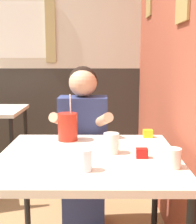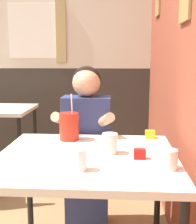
# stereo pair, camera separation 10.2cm
# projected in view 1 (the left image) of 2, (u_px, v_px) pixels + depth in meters

# --- Properties ---
(brick_wall_right) EXTENTS (0.08, 4.52, 2.70)m
(brick_wall_right) POSITION_uv_depth(u_px,v_px,m) (164.00, 43.00, 2.50)
(brick_wall_right) COLOR brown
(brick_wall_right) RESTS_ON ground_plane
(back_wall) EXTENTS (5.33, 0.09, 2.70)m
(back_wall) POSITION_uv_depth(u_px,v_px,m) (43.00, 47.00, 3.77)
(back_wall) COLOR beige
(back_wall) RESTS_ON ground_plane
(main_table) EXTENTS (0.95, 0.88, 0.72)m
(main_table) POSITION_uv_depth(u_px,v_px,m) (88.00, 167.00, 1.66)
(main_table) COLOR beige
(main_table) RESTS_ON ground_plane
(person_seated) EXTENTS (0.42, 0.40, 1.17)m
(person_seated) POSITION_uv_depth(u_px,v_px,m) (83.00, 145.00, 2.24)
(person_seated) COLOR navy
(person_seated) RESTS_ON ground_plane
(cocktail_pitcher) EXTENTS (0.12, 0.12, 0.29)m
(cocktail_pitcher) POSITION_uv_depth(u_px,v_px,m) (68.00, 127.00, 1.93)
(cocktail_pitcher) COLOR #B22819
(cocktail_pitcher) RESTS_ON main_table
(glass_near_pitcher) EXTENTS (0.07, 0.07, 0.10)m
(glass_near_pitcher) POSITION_uv_depth(u_px,v_px,m) (85.00, 160.00, 1.42)
(glass_near_pitcher) COLOR silver
(glass_near_pitcher) RESTS_ON main_table
(glass_center) EXTENTS (0.08, 0.08, 0.11)m
(glass_center) POSITION_uv_depth(u_px,v_px,m) (111.00, 143.00, 1.68)
(glass_center) COLOR silver
(glass_center) RESTS_ON main_table
(glass_far_side) EXTENTS (0.08, 0.08, 0.09)m
(glass_far_side) POSITION_uv_depth(u_px,v_px,m) (173.00, 158.00, 1.45)
(glass_far_side) COLOR silver
(glass_far_side) RESTS_ON main_table
(condiment_ketchup) EXTENTS (0.06, 0.04, 0.05)m
(condiment_ketchup) POSITION_uv_depth(u_px,v_px,m) (142.00, 153.00, 1.60)
(condiment_ketchup) COLOR #B7140F
(condiment_ketchup) RESTS_ON main_table
(condiment_mustard) EXTENTS (0.06, 0.04, 0.05)m
(condiment_mustard) POSITION_uv_depth(u_px,v_px,m) (148.00, 134.00, 2.01)
(condiment_mustard) COLOR yellow
(condiment_mustard) RESTS_ON main_table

